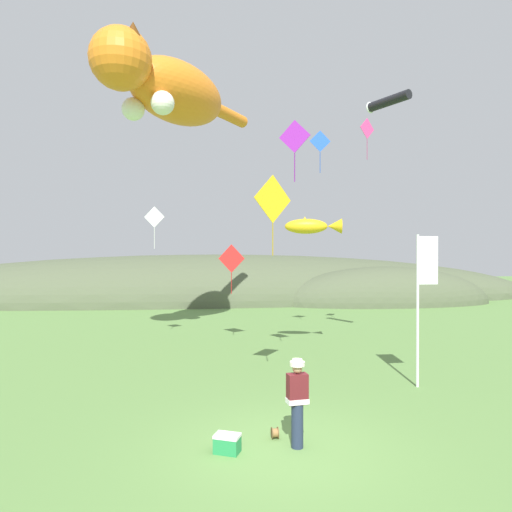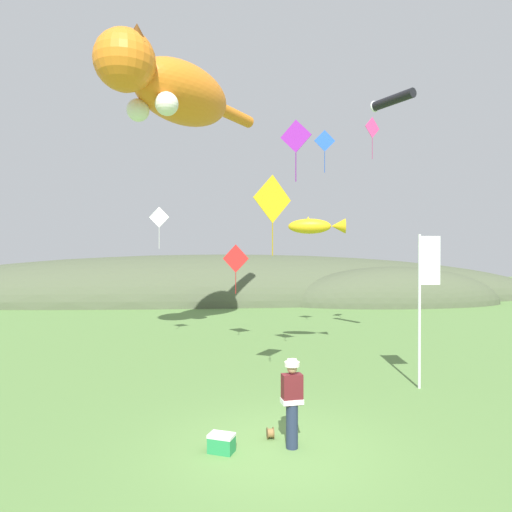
% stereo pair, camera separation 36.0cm
% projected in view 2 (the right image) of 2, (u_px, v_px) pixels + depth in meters
% --- Properties ---
extents(ground_plane, '(120.00, 120.00, 0.00)m').
position_uv_depth(ground_plane, '(278.00, 450.00, 8.98)').
color(ground_plane, '#5B8442').
extents(distant_hill_ridge, '(56.91, 13.53, 7.51)m').
position_uv_depth(distant_hill_ridge, '(240.00, 300.00, 37.24)').
color(distant_hill_ridge, '#4C563D').
rests_on(distant_hill_ridge, ground).
extents(festival_attendant, '(0.45, 0.31, 1.77)m').
position_uv_depth(festival_attendant, '(292.00, 400.00, 9.09)').
color(festival_attendant, '#232D47').
rests_on(festival_attendant, ground).
extents(kite_spool, '(0.14, 0.24, 0.24)m').
position_uv_depth(kite_spool, '(270.00, 433.00, 9.54)').
color(kite_spool, olive).
rests_on(kite_spool, ground).
extents(picnic_cooler, '(0.58, 0.50, 0.36)m').
position_uv_depth(picnic_cooler, '(221.00, 443.00, 8.89)').
color(picnic_cooler, '#268C4C').
rests_on(picnic_cooler, ground).
extents(festival_banner_pole, '(0.66, 0.08, 4.43)m').
position_uv_depth(festival_banner_pole, '(424.00, 287.00, 13.10)').
color(festival_banner_pole, silver).
rests_on(festival_banner_pole, ground).
extents(kite_giant_cat, '(6.78, 8.44, 3.05)m').
position_uv_depth(kite_giant_cat, '(172.00, 89.00, 19.39)').
color(kite_giant_cat, orange).
extents(kite_fish_windsock, '(2.25, 1.04, 0.67)m').
position_uv_depth(kite_fish_windsock, '(316.00, 226.00, 17.47)').
color(kite_fish_windsock, gold).
extents(kite_tube_streamer, '(1.17, 1.85, 0.44)m').
position_uv_depth(kite_tube_streamer, '(392.00, 100.00, 17.04)').
color(kite_tube_streamer, black).
extents(kite_diamond_blue, '(0.92, 0.06, 1.82)m').
position_uv_depth(kite_diamond_blue, '(325.00, 141.00, 19.46)').
color(kite_diamond_blue, blue).
extents(kite_diamond_violet, '(0.89, 0.54, 1.93)m').
position_uv_depth(kite_diamond_violet, '(296.00, 137.00, 14.15)').
color(kite_diamond_violet, purple).
extents(kite_diamond_white, '(0.85, 0.24, 1.78)m').
position_uv_depth(kite_diamond_white, '(159.00, 218.00, 19.29)').
color(kite_diamond_white, white).
extents(kite_diamond_pink, '(0.80, 0.46, 1.81)m').
position_uv_depth(kite_diamond_pink, '(372.00, 128.00, 19.65)').
color(kite_diamond_pink, '#E53F8C').
extents(kite_diamond_gold, '(1.16, 0.70, 2.24)m').
position_uv_depth(kite_diamond_gold, '(273.00, 200.00, 12.64)').
color(kite_diamond_gold, yellow).
extents(kite_diamond_red, '(1.08, 0.58, 2.11)m').
position_uv_depth(kite_diamond_red, '(236.00, 259.00, 19.45)').
color(kite_diamond_red, red).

